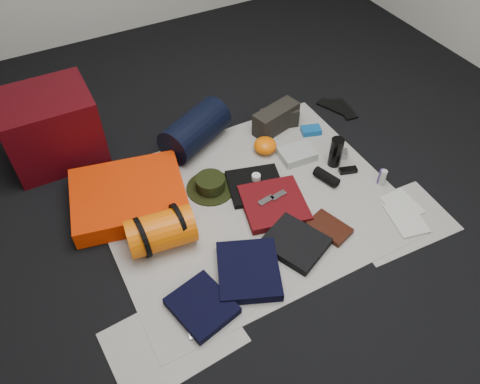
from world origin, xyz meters
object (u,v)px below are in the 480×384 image
red_cabinet (51,127)px  compact_camera (338,153)px  water_bottle (336,152)px  navy_duffel (195,130)px  sleeping_pad (129,196)px  paperback_book (329,228)px  stuff_sack (161,231)px

red_cabinet → compact_camera: size_ratio=4.86×
water_bottle → navy_duffel: bearing=139.8°
sleeping_pad → paperback_book: sleeping_pad is taller
sleeping_pad → compact_camera: (1.28, -0.23, -0.03)m
navy_duffel → sleeping_pad: bearing=-179.0°
sleeping_pad → water_bottle: size_ratio=3.16×
navy_duffel → paperback_book: bearing=-97.3°
red_cabinet → paperback_book: bearing=-48.1°
sleeping_pad → red_cabinet: bearing=112.5°
sleeping_pad → navy_duffel: (0.54, 0.28, 0.06)m
sleeping_pad → compact_camera: bearing=-10.4°
stuff_sack → paperback_book: stuff_sack is taller
stuff_sack → compact_camera: (1.22, 0.12, -0.08)m
water_bottle → paperback_book: 0.53m
compact_camera → navy_duffel: bearing=177.9°
compact_camera → paperback_book: bearing=-97.8°
paperback_book → compact_camera: bearing=30.7°
water_bottle → stuff_sack: bearing=-176.4°
red_cabinet → navy_duffel: size_ratio=1.17×
stuff_sack → water_bottle: 1.15m
compact_camera → water_bottle: bearing=-112.4°
navy_duffel → paperback_book: navy_duffel is taller
navy_duffel → compact_camera: (0.74, -0.52, -0.10)m
sleeping_pad → paperback_book: bearing=-38.0°
red_cabinet → water_bottle: (1.46, -0.88, -0.11)m
compact_camera → paperback_book: (-0.39, -0.46, -0.01)m
stuff_sack → sleeping_pad: bearing=99.5°
stuff_sack → water_bottle: size_ratio=1.76×
water_bottle → compact_camera: 0.11m
sleeping_pad → stuff_sack: stuff_sack is taller
paperback_book → red_cabinet: bearing=112.8°
sleeping_pad → stuff_sack: bearing=-80.5°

